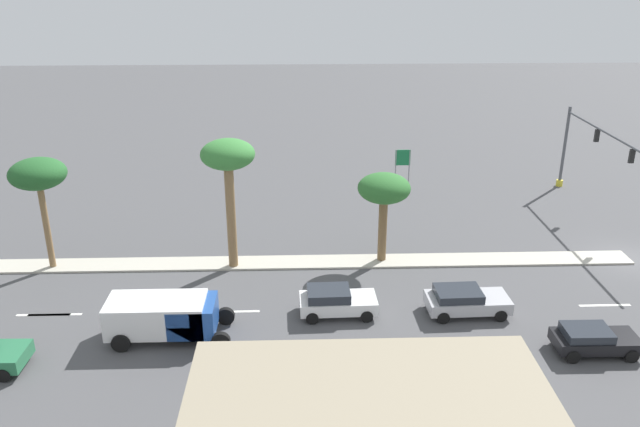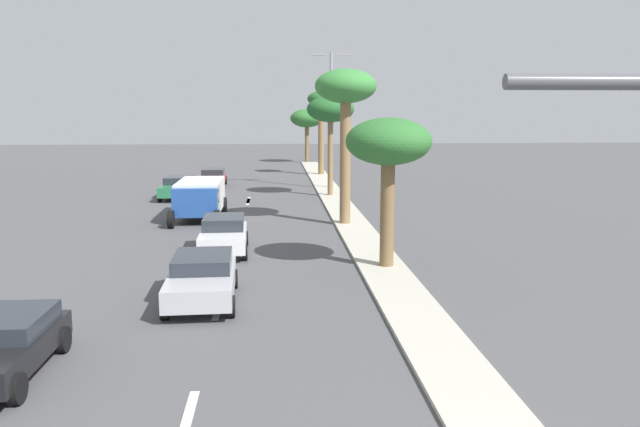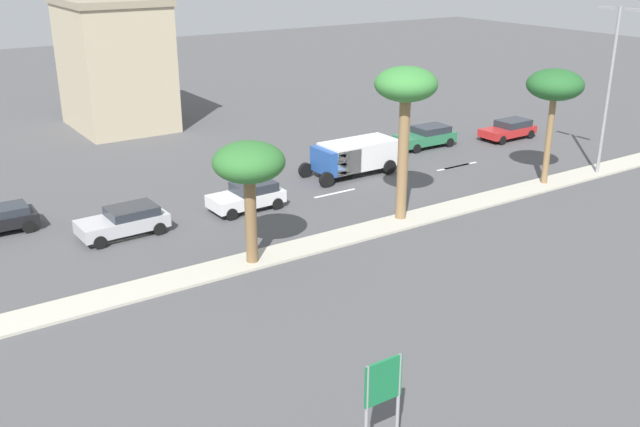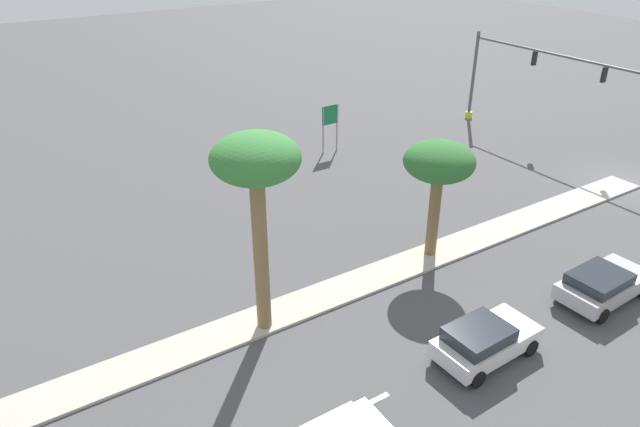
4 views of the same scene
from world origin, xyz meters
TOP-DOWN VIEW (x-y plane):
  - ground_plane at (0.00, 24.57)m, footprint 160.00×160.00m
  - median_curb at (0.00, 31.60)m, footprint 1.80×63.19m
  - lane_stripe_right at (-5.72, 11.30)m, footprint 0.20×2.80m
  - lane_stripe_left at (-5.72, 23.89)m, footprint 0.20×2.80m
  - lane_stripe_center at (-5.72, 33.77)m, footprint 0.20×2.80m
  - lane_stripe_outboard at (-5.72, 33.17)m, footprint 0.20×2.80m
  - directional_road_sign at (13.62, 12.04)m, footprint 0.10×1.21m
  - commercial_building at (-28.16, 19.03)m, footprint 8.90×6.95m
  - palm_tree_inboard at (0.16, 15.32)m, footprint 3.14×3.14m
  - palm_tree_rear at (-0.38, 24.33)m, footprint 3.10×3.10m
  - palm_tree_mid at (-0.15, 35.17)m, footprint 3.21×3.21m
  - street_lamp_left at (0.29, 39.58)m, footprint 2.90×0.24m
  - sedan_silver_rear at (-6.26, 11.74)m, footprint 2.20×4.31m
  - sedan_white_left at (-6.13, 18.50)m, footprint 2.08×4.03m
  - sedan_green_inboard at (-10.45, 34.99)m, footprint 2.15×4.35m
  - sedan_red_leading at (-8.76, 41.52)m, footprint 2.06×4.38m
  - box_truck at (-8.06, 26.75)m, footprint 2.57×5.98m

SIDE VIEW (x-z plane):
  - ground_plane at x=0.00m, z-range 0.00..0.00m
  - lane_stripe_right at x=-5.72m, z-range 0.00..0.01m
  - lane_stripe_left at x=-5.72m, z-range 0.00..0.01m
  - lane_stripe_center at x=-5.72m, z-range 0.00..0.01m
  - lane_stripe_outboard at x=-5.72m, z-range 0.00..0.01m
  - median_curb at x=0.00m, z-range 0.00..0.12m
  - sedan_red_leading at x=-8.76m, z-range 0.05..1.42m
  - sedan_silver_rear at x=-6.26m, z-range 0.06..1.45m
  - sedan_green_inboard at x=-10.45m, z-range 0.05..1.50m
  - sedan_white_left at x=-6.13m, z-range 0.04..1.51m
  - box_truck at x=-8.06m, z-range 0.18..2.24m
  - directional_road_sign at x=13.62m, z-range 0.64..3.84m
  - palm_tree_inboard at x=0.16m, z-range 1.84..7.33m
  - commercial_building at x=-28.16m, z-range 0.02..9.75m
  - palm_tree_mid at x=-0.15m, z-range 2.48..9.20m
  - street_lamp_left at x=0.29m, z-range 0.97..10.92m
  - palm_tree_rear at x=-0.38m, z-range 2.77..10.57m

